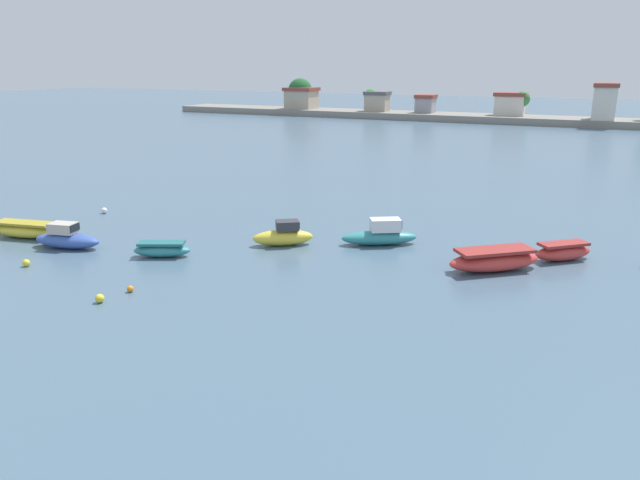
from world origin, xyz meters
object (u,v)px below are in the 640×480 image
object	(u,v)px
moored_boat_1	(26,230)
mooring_buoy_3	(104,211)
moored_boat_5	(381,235)
moored_boat_3	(162,250)
moored_boat_6	(494,260)
moored_boat_4	(284,236)
moored_boat_7	(563,252)
mooring_buoy_0	(130,289)
moored_boat_2	(67,239)
mooring_buoy_2	(100,298)
mooring_buoy_1	(26,263)

from	to	relation	value
moored_boat_1	mooring_buoy_3	bearing A→B (deg)	80.70
moored_boat_1	moored_boat_5	xyz separation A→B (m)	(20.91, 8.34, 0.11)
moored_boat_3	mooring_buoy_3	world-z (taller)	moored_boat_3
moored_boat_6	mooring_buoy_3	size ratio (longest dim) A/B	11.74
moored_boat_4	moored_boat_7	bearing A→B (deg)	-19.54
mooring_buoy_0	moored_boat_6	bearing A→B (deg)	35.51
moored_boat_7	moored_boat_2	bearing A→B (deg)	159.03
mooring_buoy_0	mooring_buoy_3	size ratio (longest dim) A/B	0.75
moored_boat_1	mooring_buoy_0	bearing A→B (deg)	-30.99
moored_boat_3	moored_boat_6	distance (m)	18.54
moored_boat_3	mooring_buoy_3	bearing A→B (deg)	123.83
moored_boat_7	mooring_buoy_2	world-z (taller)	moored_boat_7
moored_boat_5	mooring_buoy_3	size ratio (longest dim) A/B	10.80
moored_boat_5	moored_boat_6	bearing A→B (deg)	-45.73
moored_boat_1	mooring_buoy_3	size ratio (longest dim) A/B	11.88
mooring_buoy_0	moored_boat_1	bearing A→B (deg)	160.68
moored_boat_2	mooring_buoy_3	world-z (taller)	moored_boat_2
moored_boat_4	mooring_buoy_3	distance (m)	15.98
mooring_buoy_3	moored_boat_2	bearing A→B (deg)	-59.05
moored_boat_2	moored_boat_1	bearing A→B (deg)	160.75
moored_boat_2	moored_boat_4	world-z (taller)	moored_boat_2
moored_boat_3	mooring_buoy_1	xyz separation A→B (m)	(-5.52, -4.62, -0.21)
moored_boat_1	moored_boat_7	world-z (taller)	moored_boat_7
moored_boat_4	mooring_buoy_1	bearing A→B (deg)	-172.89
moored_boat_2	moored_boat_7	world-z (taller)	moored_boat_2
moored_boat_3	moored_boat_5	bearing A→B (deg)	10.75
mooring_buoy_0	moored_boat_4	bearing A→B (deg)	74.04
moored_boat_4	mooring_buoy_3	xyz separation A→B (m)	(-15.93, 1.32, -0.38)
moored_boat_2	mooring_buoy_3	bearing A→B (deg)	108.18
moored_boat_6	moored_boat_7	size ratio (longest dim) A/B	1.49
mooring_buoy_0	mooring_buoy_1	bearing A→B (deg)	176.47
mooring_buoy_0	mooring_buoy_2	size ratio (longest dim) A/B	0.78
moored_boat_6	mooring_buoy_0	distance (m)	18.80
moored_boat_4	mooring_buoy_1	world-z (taller)	moored_boat_4
moored_boat_4	moored_boat_7	world-z (taller)	moored_boat_4
mooring_buoy_1	mooring_buoy_2	xyz separation A→B (m)	(7.51, -2.13, 0.01)
moored_boat_5	moored_boat_1	bearing A→B (deg)	170.88
moored_boat_4	moored_boat_6	distance (m)	12.44
moored_boat_3	moored_boat_6	size ratio (longest dim) A/B	0.67
moored_boat_3	moored_boat_4	distance (m)	7.22
moored_boat_3	mooring_buoy_1	size ratio (longest dim) A/B	8.57
moored_boat_6	mooring_buoy_1	world-z (taller)	moored_boat_6
moored_boat_7	mooring_buoy_3	distance (m)	31.64
moored_boat_1	mooring_buoy_3	xyz separation A→B (m)	(-0.29, 6.97, -0.27)
mooring_buoy_3	moored_boat_7	bearing A→B (deg)	5.33
moored_boat_1	moored_boat_5	world-z (taller)	moored_boat_5
moored_boat_1	moored_boat_2	world-z (taller)	moored_boat_2
moored_boat_4	mooring_buoy_1	distance (m)	14.42
moored_boat_5	mooring_buoy_3	xyz separation A→B (m)	(-21.20, -1.38, -0.38)
moored_boat_7	mooring_buoy_1	world-z (taller)	moored_boat_7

